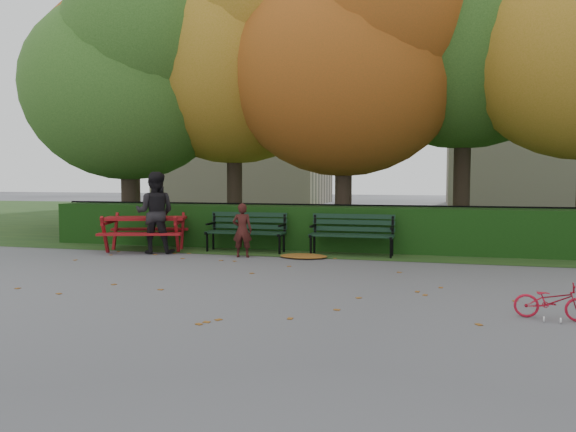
% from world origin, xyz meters
% --- Properties ---
extents(ground, '(90.00, 90.00, 0.00)m').
position_xyz_m(ground, '(0.00, 0.00, 0.00)').
color(ground, slate).
rests_on(ground, ground).
extents(grass_strip, '(90.00, 90.00, 0.00)m').
position_xyz_m(grass_strip, '(0.00, 14.00, 0.01)').
color(grass_strip, '#1B3917').
rests_on(grass_strip, ground).
extents(building_left, '(10.00, 7.00, 15.00)m').
position_xyz_m(building_left, '(-9.00, 26.00, 7.50)').
color(building_left, '#AEA48A').
rests_on(building_left, ground).
extents(building_right, '(9.00, 6.00, 12.00)m').
position_xyz_m(building_right, '(8.00, 28.00, 6.00)').
color(building_right, '#AEA48A').
rests_on(building_right, ground).
extents(hedge, '(13.00, 0.90, 1.00)m').
position_xyz_m(hedge, '(0.00, 4.50, 0.50)').
color(hedge, black).
rests_on(hedge, ground).
extents(iron_fence, '(14.00, 0.04, 1.02)m').
position_xyz_m(iron_fence, '(0.00, 5.30, 0.54)').
color(iron_fence, black).
rests_on(iron_fence, ground).
extents(tree_a, '(5.88, 5.60, 7.48)m').
position_xyz_m(tree_a, '(-5.19, 5.58, 4.52)').
color(tree_a, '#2F1F1A').
rests_on(tree_a, ground).
extents(tree_b, '(6.72, 6.40, 8.79)m').
position_xyz_m(tree_b, '(-2.44, 6.75, 5.40)').
color(tree_b, '#2F1F1A').
rests_on(tree_b, ground).
extents(tree_c, '(6.30, 6.00, 8.00)m').
position_xyz_m(tree_c, '(0.83, 5.96, 4.82)').
color(tree_c, '#2F1F1A').
rests_on(tree_c, ground).
extents(tree_d, '(7.14, 6.80, 9.58)m').
position_xyz_m(tree_d, '(3.88, 7.23, 5.98)').
color(tree_d, '#2F1F1A').
rests_on(tree_d, ground).
extents(tree_f, '(6.93, 6.60, 9.19)m').
position_xyz_m(tree_f, '(-7.13, 9.24, 5.69)').
color(tree_f, '#2F1F1A').
rests_on(tree_f, ground).
extents(bench_left, '(1.80, 0.57, 0.88)m').
position_xyz_m(bench_left, '(-1.30, 3.70, 0.52)').
color(bench_left, black).
rests_on(bench_left, ground).
extents(bench_right, '(1.80, 0.57, 0.88)m').
position_xyz_m(bench_right, '(1.10, 3.70, 0.52)').
color(bench_right, black).
rests_on(bench_right, ground).
extents(picnic_table, '(2.17, 1.94, 0.88)m').
position_xyz_m(picnic_table, '(-3.58, 3.20, 0.60)').
color(picnic_table, maroon).
rests_on(picnic_table, ground).
extents(leaf_pile, '(1.18, 0.99, 0.07)m').
position_xyz_m(leaf_pile, '(0.18, 3.05, 0.03)').
color(leaf_pile, brown).
rests_on(leaf_pile, ground).
extents(leaf_scatter, '(9.00, 5.70, 0.01)m').
position_xyz_m(leaf_scatter, '(0.00, 0.30, 0.01)').
color(leaf_scatter, brown).
rests_on(leaf_scatter, ground).
extents(child, '(0.45, 0.33, 1.14)m').
position_xyz_m(child, '(-1.09, 2.79, 0.57)').
color(child, '#3B1513').
rests_on(child, ground).
extents(adult, '(1.01, 0.87, 1.80)m').
position_xyz_m(adult, '(-3.16, 2.90, 0.90)').
color(adult, black).
rests_on(adult, ground).
extents(bicycle, '(0.87, 0.41, 0.44)m').
position_xyz_m(bicycle, '(4.18, -1.16, 0.22)').
color(bicycle, '#AE1025').
rests_on(bicycle, ground).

